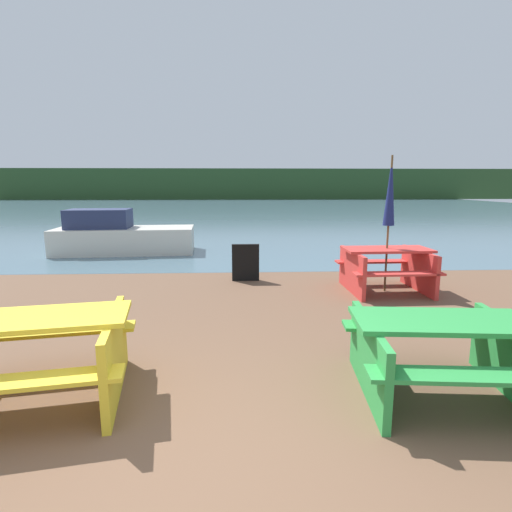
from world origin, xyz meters
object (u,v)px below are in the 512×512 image
Objects in this scene: signboard at (246,262)px; picnic_table_yellow at (32,351)px; umbrella_navy at (390,193)px; picnic_table_red at (386,266)px; boat at (121,236)px; picnic_table_green at (440,349)px.

picnic_table_yellow is at bearing -113.78° from signboard.
picnic_table_red is at bearing 180.00° from umbrella_navy.
umbrella_navy reaches higher than boat.
picnic_table_red reaches higher than picnic_table_yellow.
picnic_table_red is at bearing -40.33° from boat.
picnic_table_green is 3.74m from picnic_table_red.
boat is at bearing 143.54° from umbrella_navy.
umbrella_navy reaches higher than signboard.
picnic_table_red reaches higher than signboard.
picnic_table_yellow reaches higher than signboard.
picnic_table_yellow reaches higher than picnic_table_green.
picnic_table_red is (0.85, 3.64, 0.03)m from picnic_table_green.
picnic_table_yellow is at bearing -141.64° from picnic_table_red.
boat is at bearing 143.54° from picnic_table_red.
umbrella_navy is at bearing 0.00° from picnic_table_red.
boat reaches higher than signboard.
boat is 4.98m from signboard.
umbrella_navy is 3.06m from signboard.
signboard is (-1.70, 4.57, -0.07)m from picnic_table_green.
picnic_table_yellow is at bearing -141.64° from umbrella_navy.
picnic_table_red is 7.52m from boat.
picnic_table_green is 3.98m from umbrella_navy.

